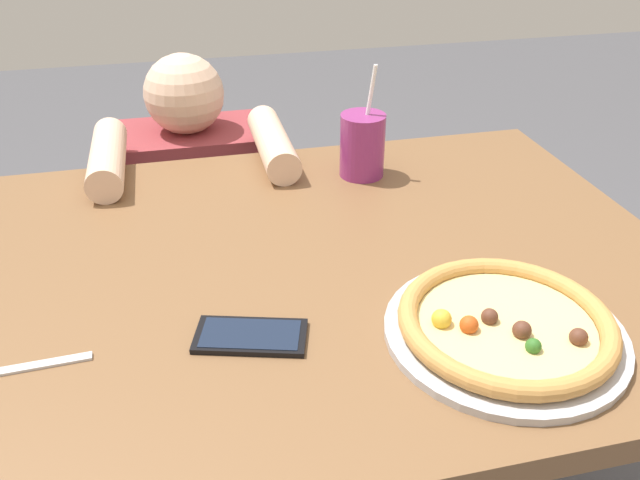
{
  "coord_description": "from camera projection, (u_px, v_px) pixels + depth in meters",
  "views": [
    {
      "loc": [
        -0.17,
        -0.86,
        1.31
      ],
      "look_at": [
        0.03,
        0.01,
        0.78
      ],
      "focal_mm": 36.27,
      "sensor_mm": 36.0,
      "label": 1
    }
  ],
  "objects": [
    {
      "name": "dining_table",
      "position": [
        301.0,
        315.0,
        1.09
      ],
      "size": [
        1.24,
        0.89,
        0.75
      ],
      "color": "brown",
      "rests_on": "ground"
    },
    {
      "name": "pizza_near",
      "position": [
        505.0,
        325.0,
        0.87
      ],
      "size": [
        0.33,
        0.33,
        0.04
      ],
      "color": "#B7B7BC",
      "rests_on": "dining_table"
    },
    {
      "name": "drink_cup_colored",
      "position": [
        362.0,
        145.0,
        1.28
      ],
      "size": [
        0.09,
        0.09,
        0.22
      ],
      "color": "#8C2D72",
      "rests_on": "dining_table"
    },
    {
      "name": "fork",
      "position": [
        0.0,
        372.0,
        0.81
      ],
      "size": [
        0.2,
        0.03,
        0.0
      ],
      "color": "silver",
      "rests_on": "dining_table"
    },
    {
      "name": "cell_phone",
      "position": [
        251.0,
        336.0,
        0.87
      ],
      "size": [
        0.16,
        0.11,
        0.01
      ],
      "color": "black",
      "rests_on": "dining_table"
    },
    {
      "name": "diner_seated",
      "position": [
        201.0,
        246.0,
        1.71
      ],
      "size": [
        0.41,
        0.52,
        0.92
      ],
      "color": "#333847",
      "rests_on": "ground"
    }
  ]
}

